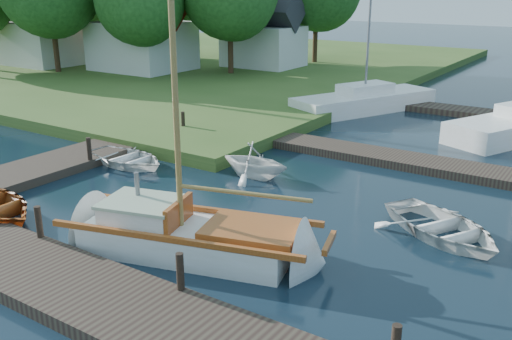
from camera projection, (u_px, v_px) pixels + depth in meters
The scene contains 17 objects.
ground at pixel (256, 210), 16.39m from camera, with size 160.00×160.00×0.00m, color black.
near_dock at pixel (93, 296), 11.60m from camera, with size 18.00×2.20×0.30m, color #2F211C.
left_dock at pixel (113, 147), 22.14m from camera, with size 2.20×18.00×0.30m, color #2F211C.
far_dock at pixel (403, 160), 20.43m from camera, with size 14.00×1.60×0.30m, color #2F211C.
shore at pixel (126, 56), 48.45m from camera, with size 50.00×40.00×0.50m, color #385820.
mooring_post_1 at pixel (39, 222), 13.80m from camera, with size 0.16×0.16×0.80m, color black.
mooring_post_2 at pixel (180, 271), 11.43m from camera, with size 0.16×0.16×0.80m, color black.
mooring_post_4 at pixel (89, 149), 19.86m from camera, with size 0.16×0.16×0.80m, color black.
mooring_post_5 at pixel (183, 121), 23.81m from camera, with size 0.16×0.16×0.80m, color black.
sailboat at pixel (196, 240), 13.67m from camera, with size 7.41×3.81×9.83m.
tender_a at pixel (126, 156), 20.31m from camera, with size 2.39×3.35×0.69m, color silver.
tender_b at pixel (255, 159), 18.95m from camera, with size 2.11×2.45×1.29m, color silver.
tender_c at pixel (443, 223), 14.53m from camera, with size 2.55×3.57×0.74m, color silver.
marina_boat_0 at pixel (365, 100), 28.76m from camera, with size 5.27×8.11×11.53m.
house_a at pixel (142, 33), 38.64m from camera, with size 6.30×5.00×6.29m.
house_b at pixel (42, 32), 41.33m from camera, with size 5.77×4.50×5.79m.
house_c at pixel (264, 36), 40.34m from camera, with size 5.25×4.00×5.28m.
Camera 1 is at (8.43, -12.66, 6.21)m, focal length 40.00 mm.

